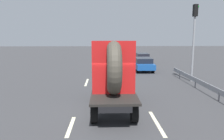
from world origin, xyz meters
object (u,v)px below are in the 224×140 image
(distant_sedan, at_px, (143,64))
(traffic_light, at_px, (194,32))
(oncoming_car, at_px, (142,58))
(flatbed_truck, at_px, (112,75))

(distant_sedan, distance_m, traffic_light, 6.92)
(traffic_light, distance_m, oncoming_car, 12.46)
(flatbed_truck, height_order, traffic_light, traffic_light)
(flatbed_truck, distance_m, oncoming_car, 18.42)
(traffic_light, bearing_deg, oncoming_car, 99.20)
(flatbed_truck, bearing_deg, distant_sedan, 72.33)
(traffic_light, height_order, oncoming_car, traffic_light)
(distant_sedan, height_order, traffic_light, traffic_light)
(flatbed_truck, distance_m, distant_sedan, 11.91)
(flatbed_truck, xyz_separation_m, oncoming_car, (4.64, 17.79, -0.99))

